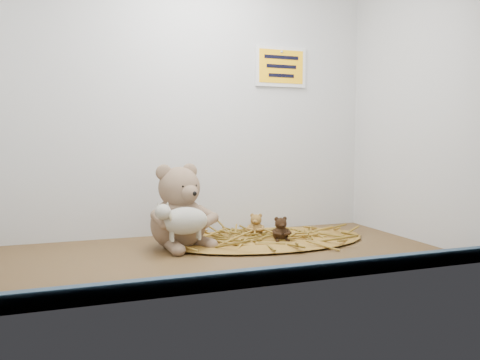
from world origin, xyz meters
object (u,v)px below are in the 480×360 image
object	(u,v)px
toy_lamb	(185,221)
mini_teddy_tan	(256,224)
main_teddy	(178,206)
mini_teddy_brown	(281,228)

from	to	relation	value
toy_lamb	mini_teddy_tan	bearing A→B (deg)	26.12
main_teddy	mini_teddy_brown	distance (cm)	30.48
mini_teddy_brown	main_teddy	bearing A→B (deg)	179.45
mini_teddy_tan	mini_teddy_brown	distance (cm)	9.81
toy_lamb	mini_teddy_brown	bearing A→B (deg)	6.63
toy_lamb	mini_teddy_tan	distance (cm)	28.11
toy_lamb	mini_teddy_brown	world-z (taller)	toy_lamb
toy_lamb	main_teddy	bearing A→B (deg)	90.00
main_teddy	toy_lamb	world-z (taller)	main_teddy
mini_teddy_tan	mini_teddy_brown	world-z (taller)	mini_teddy_brown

